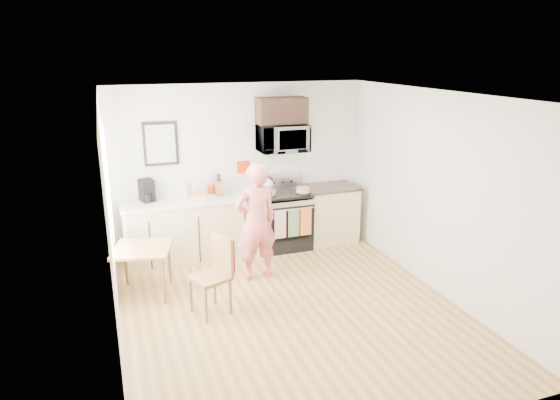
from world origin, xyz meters
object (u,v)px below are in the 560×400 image
object	(u,v)px
person	(256,222)
dining_table	(142,253)
microwave	(282,138)
chair	(219,263)
cake	(303,190)
range	(284,221)

from	to	relation	value
person	dining_table	world-z (taller)	person
microwave	person	size ratio (longest dim) A/B	0.46
person	dining_table	distance (m)	1.54
dining_table	chair	world-z (taller)	chair
dining_table	cake	size ratio (longest dim) A/B	2.87
microwave	chair	xyz separation A→B (m)	(-1.44, -1.78, -1.14)
range	person	world-z (taller)	person
microwave	range	bearing A→B (deg)	-89.94
chair	cake	size ratio (longest dim) A/B	3.72
range	person	distance (m)	1.28
range	person	xyz separation A→B (m)	(-0.76, -0.95, 0.39)
dining_table	cake	distance (m)	2.68
dining_table	cake	xyz separation A→B (m)	(2.53, 0.80, 0.39)
cake	chair	bearing A→B (deg)	-138.10
dining_table	chair	xyz separation A→B (m)	(0.84, -0.72, 0.04)
range	dining_table	size ratio (longest dim) A/B	1.57
person	chair	size ratio (longest dim) A/B	1.73
dining_table	microwave	bearing A→B (deg)	24.86
person	cake	xyz separation A→B (m)	(1.01, 0.80, 0.14)
microwave	dining_table	bearing A→B (deg)	-155.14
dining_table	person	bearing A→B (deg)	0.09
cake	range	bearing A→B (deg)	148.97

